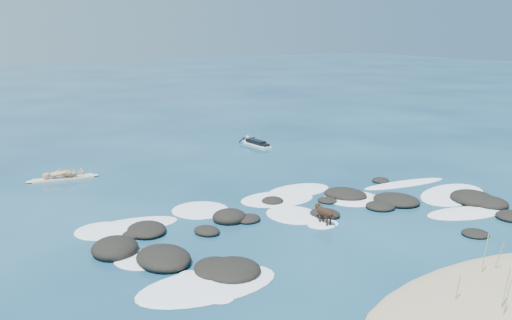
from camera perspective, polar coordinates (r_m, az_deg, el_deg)
ground at (r=20.07m, az=4.09°, el=-5.08°), size 160.00×160.00×0.00m
reef_rocks at (r=18.63m, az=5.30°, el=-6.24°), size 14.36×7.33×0.59m
breaking_foam at (r=19.50m, az=4.17°, el=-5.62°), size 15.52×7.51×0.12m
standing_surfer_rig at (r=25.11m, az=-18.83°, el=-0.39°), size 2.96×0.94×1.69m
paddling_surfer_rig at (r=30.62m, az=-0.05°, el=1.74°), size 1.07×2.39×0.41m
dog at (r=18.64m, az=6.84°, el=-5.18°), size 0.28×1.06×0.67m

